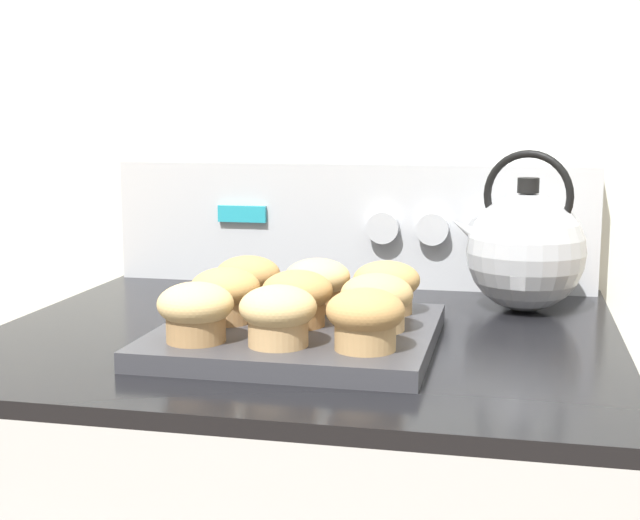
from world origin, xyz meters
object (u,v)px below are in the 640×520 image
(muffin_r0_c1, at_px, (278,314))
(muffin_r2_c2, at_px, (386,286))
(muffin_r1_c1, at_px, (297,297))
(muffin_r2_c1, at_px, (317,283))
(muffin_r0_c0, at_px, (196,311))
(muffin_r1_c2, at_px, (377,301))
(muffin_r2_c0, at_px, (248,280))
(muffin_r0_c2, at_px, (365,318))
(muffin_r1_c0, at_px, (225,294))
(tea_kettle, at_px, (525,250))
(muffin_pan, at_px, (298,335))

(muffin_r0_c1, xyz_separation_m, muffin_r2_c2, (0.09, 0.18, 0.00))
(muffin_r1_c1, xyz_separation_m, muffin_r2_c1, (0.00, 0.09, 0.00))
(muffin_r0_c0, height_order, muffin_r2_c1, same)
(muffin_r1_c2, xyz_separation_m, muffin_r2_c0, (-0.18, 0.09, 0.00))
(muffin_r0_c0, relative_size, muffin_r0_c2, 1.00)
(muffin_r0_c1, xyz_separation_m, muffin_r0_c2, (0.09, 0.00, 0.00))
(muffin_r1_c0, xyz_separation_m, muffin_r2_c2, (0.18, 0.09, 0.00))
(muffin_r1_c1, relative_size, muffin_r2_c2, 1.00)
(muffin_r0_c0, xyz_separation_m, tea_kettle, (0.34, 0.34, 0.03))
(muffin_r0_c1, distance_m, muffin_r2_c0, 0.20)
(muffin_r2_c1, distance_m, muffin_r2_c2, 0.09)
(muffin_r1_c2, bearing_deg, muffin_r0_c0, -152.67)
(muffin_r0_c0, bearing_deg, muffin_r0_c1, 1.59)
(muffin_r0_c2, xyz_separation_m, muffin_r2_c1, (-0.09, 0.18, 0.00))
(muffin_r2_c0, bearing_deg, muffin_r2_c1, -1.15)
(muffin_r2_c1, bearing_deg, muffin_r0_c2, -63.13)
(muffin_r0_c2, xyz_separation_m, muffin_r2_c0, (-0.18, 0.18, 0.00))
(muffin_r0_c2, relative_size, muffin_r1_c2, 1.00)
(muffin_r1_c0, xyz_separation_m, muffin_r2_c1, (0.09, 0.09, 0.00))
(muffin_r1_c2, xyz_separation_m, tea_kettle, (0.16, 0.24, 0.03))
(muffin_r0_c1, bearing_deg, muffin_r1_c2, 45.19)
(muffin_r2_c0, distance_m, muffin_r2_c1, 0.09)
(muffin_r1_c0, relative_size, muffin_r2_c0, 1.00)
(muffin_r1_c0, distance_m, muffin_r2_c2, 0.20)
(muffin_r0_c0, distance_m, muffin_r0_c1, 0.09)
(muffin_r0_c1, distance_m, muffin_r2_c1, 0.18)
(muffin_pan, distance_m, muffin_r0_c2, 0.13)
(muffin_r1_c0, height_order, muffin_r1_c1, same)
(muffin_r1_c0, bearing_deg, muffin_r0_c1, -46.14)
(muffin_r0_c1, height_order, muffin_r0_c2, same)
(muffin_r1_c1, xyz_separation_m, muffin_r2_c0, (-0.09, 0.09, 0.00))
(muffin_r0_c2, relative_size, muffin_r1_c0, 1.00)
(tea_kettle, bearing_deg, muffin_r2_c1, -148.47)
(muffin_r2_c0, xyz_separation_m, tea_kettle, (0.34, 0.15, 0.03))
(muffin_r0_c2, height_order, muffin_r2_c1, same)
(muffin_pan, distance_m, muffin_r2_c2, 0.13)
(muffin_r1_c1, bearing_deg, muffin_r2_c1, 87.51)
(muffin_r0_c1, distance_m, muffin_r1_c2, 0.13)
(muffin_r2_c2, bearing_deg, muffin_r1_c1, -135.74)
(muffin_r2_c1, xyz_separation_m, muffin_r2_c2, (0.09, -0.00, 0.00))
(muffin_r0_c2, distance_m, muffin_r2_c1, 0.20)
(muffin_r0_c2, xyz_separation_m, muffin_r2_c2, (-0.00, 0.18, 0.00))
(muffin_pan, relative_size, muffin_r0_c0, 3.80)
(muffin_r0_c2, bearing_deg, muffin_r1_c0, 153.68)
(muffin_r1_c2, bearing_deg, muffin_pan, -179.64)
(muffin_r1_c1, height_order, muffin_r2_c1, same)
(muffin_r1_c0, bearing_deg, muffin_r2_c2, 26.67)
(muffin_r0_c1, bearing_deg, muffin_r1_c0, 133.86)
(muffin_r0_c0, xyz_separation_m, muffin_r1_c1, (0.09, 0.09, 0.00))
(muffin_r1_c0, height_order, muffin_r2_c0, same)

